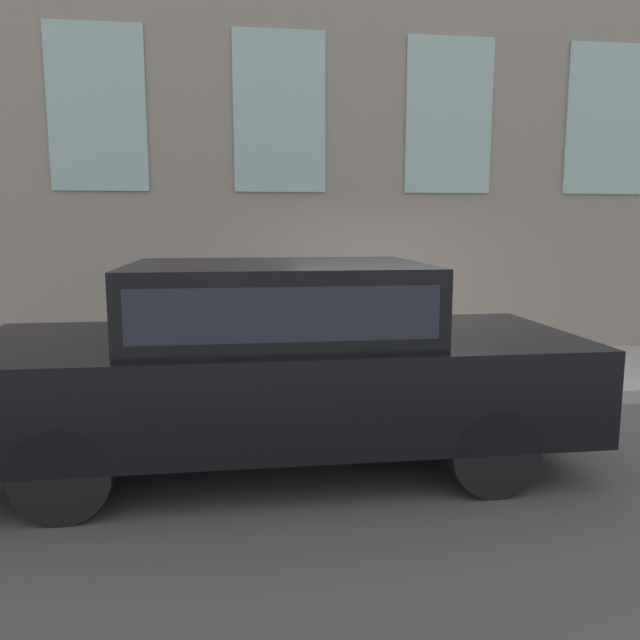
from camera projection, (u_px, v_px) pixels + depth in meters
The scene contains 6 objects.
ground_plane at pixel (408, 414), 6.96m from camera, with size 80.00×80.00×0.00m, color #514F4C.
sidewalk at pixel (382, 379), 8.17m from camera, with size 2.50×60.00×0.17m.
building_facade at pixel (364, 66), 8.89m from camera, with size 0.33×40.00×8.65m.
fire_hydrant at pixel (349, 358), 7.30m from camera, with size 0.31×0.43×0.73m.
person at pixel (292, 309), 7.70m from camera, with size 0.36×0.24×1.47m.
parked_car_black_near at pixel (278, 355), 5.42m from camera, with size 2.05×5.15×1.77m.
Camera 1 is at (-6.52, 1.88, 2.10)m, focal length 35.00 mm.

